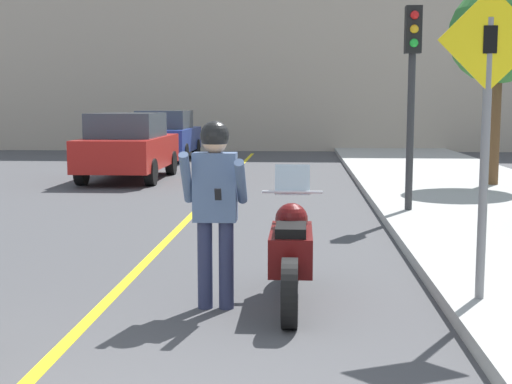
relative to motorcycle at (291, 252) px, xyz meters
name	(u,v)px	position (x,y,z in m)	size (l,w,h in m)	color
road_center_line	(161,246)	(-1.79, 2.60, -0.50)	(0.12, 36.00, 0.01)	yellow
building_backdrop	(271,41)	(-1.19, 22.60, 3.92)	(28.00, 1.20, 8.84)	#B2A38E
motorcycle	(291,252)	(0.00, 0.00, 0.00)	(0.62, 2.16, 1.29)	black
person_biker	(215,194)	(-0.70, -0.25, 0.58)	(0.59, 0.48, 1.76)	#282D4C
crossing_sign	(487,115)	(1.73, -0.26, 1.32)	(0.91, 0.08, 2.78)	slate
traffic_light	(412,69)	(1.89, 5.21, 1.98)	(0.26, 0.30, 3.34)	#2D2D30
street_tree	(498,36)	(4.30, 9.18, 2.87)	(2.12, 2.12, 4.31)	brown
parked_car_red	(129,146)	(-4.25, 10.93, 0.36)	(1.88, 4.20, 1.68)	black
parked_car_blue	(166,135)	(-4.50, 17.19, 0.36)	(1.88, 4.20, 1.68)	black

